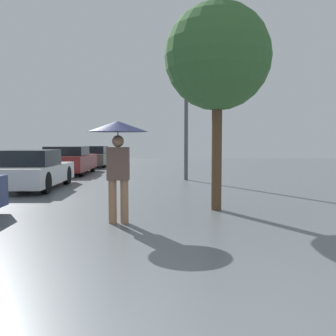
{
  "coord_description": "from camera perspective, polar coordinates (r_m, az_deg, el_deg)",
  "views": [
    {
      "loc": [
        0.58,
        -2.38,
        1.42
      ],
      "look_at": [
        0.75,
        4.12,
        0.97
      ],
      "focal_mm": 40.0,
      "sensor_mm": 36.0,
      "label": 1
    }
  ],
  "objects": [
    {
      "name": "street_lamp",
      "position": [
        14.07,
        2.79,
        9.22
      ],
      "size": [
        0.25,
        0.25,
        4.93
      ],
      "color": "#515456",
      "rests_on": "ground_plane"
    },
    {
      "name": "tree",
      "position": [
        8.03,
        7.56,
        16.31
      ],
      "size": [
        2.18,
        2.18,
        4.25
      ],
      "color": "brown",
      "rests_on": "ground_plane"
    },
    {
      "name": "parked_car_farthest",
      "position": [
        22.42,
        -11.32,
        1.72
      ],
      "size": [
        1.82,
        4.38,
        1.19
      ],
      "color": "#4C514C",
      "rests_on": "ground_plane"
    },
    {
      "name": "pedestrian",
      "position": [
        6.54,
        -7.63,
        4.08
      ],
      "size": [
        1.05,
        1.05,
        1.78
      ],
      "color": "#9E7051",
      "rests_on": "ground_plane"
    },
    {
      "name": "parked_car_third",
      "position": [
        17.26,
        -14.95,
        1.1
      ],
      "size": [
        1.89,
        4.1,
        1.23
      ],
      "color": "maroon",
      "rests_on": "ground_plane"
    },
    {
      "name": "parked_car_second",
      "position": [
        12.14,
        -20.03,
        -0.36
      ],
      "size": [
        1.69,
        3.87,
        1.18
      ],
      "color": "silver",
      "rests_on": "ground_plane"
    }
  ]
}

